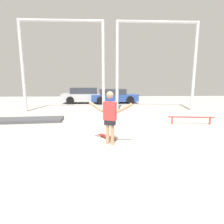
% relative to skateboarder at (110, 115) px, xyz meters
% --- Properties ---
extents(ground_plane, '(36.00, 36.00, 0.00)m').
position_rel_skateboarder_xyz_m(ground_plane, '(0.23, 0.39, -0.96)').
color(ground_plane, '#B2ADA3').
extents(skateboarder, '(1.39, 0.63, 1.72)m').
position_rel_skateboarder_xyz_m(skateboarder, '(0.00, 0.00, 0.00)').
color(skateboarder, tan).
rests_on(skateboarder, ground_plane).
extents(skateboard, '(0.69, 0.75, 0.08)m').
position_rel_skateboarder_xyz_m(skateboard, '(-0.09, 0.60, -0.90)').
color(skateboard, red).
rests_on(skateboard, ground_plane).
extents(manual_pad, '(3.66, 1.37, 0.16)m').
position_rel_skateboarder_xyz_m(manual_pad, '(-4.16, 3.42, -0.89)').
color(manual_pad, '#47474C').
rests_on(manual_pad, ground_plane).
extents(grind_rail, '(2.13, 0.32, 0.37)m').
position_rel_skateboarder_xyz_m(grind_rail, '(3.95, 2.54, -0.68)').
color(grind_rail, red).
rests_on(grind_rail, ground_plane).
extents(canopy_support_left, '(5.49, 0.20, 5.90)m').
position_rel_skateboarder_xyz_m(canopy_support_left, '(-2.88, 6.55, 2.62)').
color(canopy_support_left, silver).
rests_on(canopy_support_left, ground_plane).
extents(canopy_support_right, '(5.49, 0.20, 5.90)m').
position_rel_skateboarder_xyz_m(canopy_support_right, '(3.33, 6.55, 2.62)').
color(canopy_support_right, silver).
rests_on(canopy_support_right, ground_plane).
extents(parked_car_silver, '(4.35, 1.90, 1.45)m').
position_rel_skateboarder_xyz_m(parked_car_silver, '(-1.94, 11.03, -0.26)').
color(parked_car_silver, '#B7BABF').
rests_on(parked_car_silver, ground_plane).
extents(parked_car_blue, '(4.45, 2.19, 1.33)m').
position_rel_skateboarder_xyz_m(parked_car_blue, '(0.69, 10.89, -0.31)').
color(parked_car_blue, '#284793').
rests_on(parked_car_blue, ground_plane).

